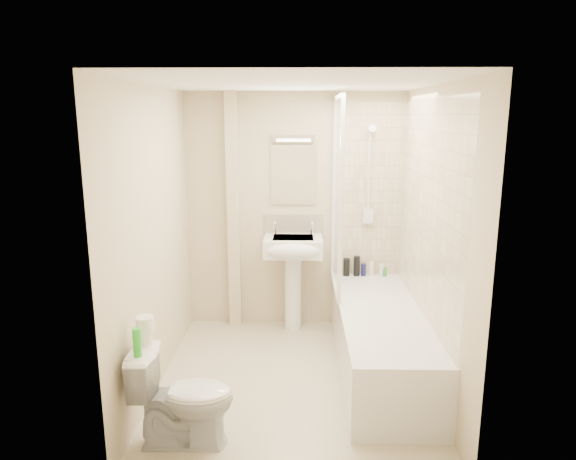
{
  "coord_description": "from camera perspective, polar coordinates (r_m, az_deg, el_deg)",
  "views": [
    {
      "loc": [
        0.04,
        -3.92,
        2.16
      ],
      "look_at": [
        -0.04,
        0.2,
        1.24
      ],
      "focal_mm": 32.0,
      "sensor_mm": 36.0,
      "label": 1
    }
  ],
  "objects": [
    {
      "name": "bathtub",
      "position": [
        4.59,
        10.19,
        -11.78
      ],
      "size": [
        0.7,
        2.1,
        0.55
      ],
      "color": "white",
      "rests_on": "ground"
    },
    {
      "name": "bottle_black_b",
      "position": [
        5.34,
        7.64,
        -3.99
      ],
      "size": [
        0.06,
        0.06,
        0.21
      ],
      "primitive_type": "cylinder",
      "color": "black",
      "rests_on": "bathtub"
    },
    {
      "name": "bottle_black_a",
      "position": [
        5.33,
        6.51,
        -4.12
      ],
      "size": [
        0.07,
        0.07,
        0.18
      ],
      "primitive_type": "cylinder",
      "color": "black",
      "rests_on": "bathtub"
    },
    {
      "name": "wall_right",
      "position": [
        4.18,
        15.83,
        -1.26
      ],
      "size": [
        0.02,
        2.5,
        2.4
      ],
      "primitive_type": "cube",
      "color": "beige",
      "rests_on": "ground"
    },
    {
      "name": "wall_back",
      "position": [
        5.26,
        0.72,
        2.01
      ],
      "size": [
        2.2,
        0.02,
        2.4
      ],
      "primitive_type": "cube",
      "color": "beige",
      "rests_on": "ground"
    },
    {
      "name": "bottle_white_b",
      "position": [
        5.39,
        10.37,
        -4.37
      ],
      "size": [
        0.05,
        0.05,
        0.13
      ],
      "primitive_type": "cylinder",
      "color": "silver",
      "rests_on": "bathtub"
    },
    {
      "name": "shower_fixture",
      "position": [
        5.2,
        9.03,
        5.59
      ],
      "size": [
        0.1,
        0.16,
        0.99
      ],
      "color": "white",
      "rests_on": "wall_back"
    },
    {
      "name": "shower_screen",
      "position": [
        4.79,
        5.48,
        3.94
      ],
      "size": [
        0.04,
        0.92,
        1.8
      ],
      "color": "white",
      "rests_on": "bathtub"
    },
    {
      "name": "floor",
      "position": [
        4.48,
        0.53,
        -16.3
      ],
      "size": [
        2.5,
        2.5,
        0.0
      ],
      "primitive_type": "plane",
      "color": "beige",
      "rests_on": "ground"
    },
    {
      "name": "wall_left",
      "position": [
        4.2,
        -14.62,
        -1.12
      ],
      "size": [
        0.02,
        2.5,
        2.4
      ],
      "primitive_type": "cube",
      "color": "beige",
      "rests_on": "ground"
    },
    {
      "name": "splashback",
      "position": [
        5.29,
        0.6,
        0.18
      ],
      "size": [
        0.6,
        0.02,
        0.3
      ],
      "primitive_type": "cube",
      "color": "beige",
      "rests_on": "wall_back"
    },
    {
      "name": "toilet_roll_upper",
      "position": [
        3.58,
        -15.61,
        -10.06
      ],
      "size": [
        0.12,
        0.12,
        0.1
      ],
      "primitive_type": "cylinder",
      "color": "white",
      "rests_on": "toilet_roll_lower"
    },
    {
      "name": "pipe_boxing",
      "position": [
        5.25,
        -6.08,
        1.91
      ],
      "size": [
        0.12,
        0.12,
        2.4
      ],
      "primitive_type": "cube",
      "color": "beige",
      "rests_on": "ground"
    },
    {
      "name": "pedestal_sink",
      "position": [
        5.13,
        0.57,
        -3.03
      ],
      "size": [
        0.58,
        0.52,
        1.12
      ],
      "color": "white",
      "rests_on": "ground"
    },
    {
      "name": "bottle_blue",
      "position": [
        5.36,
        8.39,
        -4.4
      ],
      "size": [
        0.05,
        0.05,
        0.13
      ],
      "primitive_type": "cylinder",
      "color": "#131553",
      "rests_on": "bathtub"
    },
    {
      "name": "tile_back",
      "position": [
        5.26,
        8.94,
        4.34
      ],
      "size": [
        0.7,
        0.01,
        1.75
      ],
      "primitive_type": "cube",
      "color": "beige",
      "rests_on": "wall_back"
    },
    {
      "name": "bottle_cream",
      "position": [
        5.37,
        9.26,
        -4.27
      ],
      "size": [
        0.05,
        0.05,
        0.15
      ],
      "primitive_type": "cylinder",
      "color": "#F7E1BF",
      "rests_on": "bathtub"
    },
    {
      "name": "toilet_roll_lower",
      "position": [
        3.61,
        -15.71,
        -11.49
      ],
      "size": [
        0.12,
        0.12,
        0.09
      ],
      "primitive_type": "cylinder",
      "color": "white",
      "rests_on": "toilet"
    },
    {
      "name": "toilet",
      "position": [
        3.66,
        -11.55,
        -17.68
      ],
      "size": [
        0.39,
        0.67,
        0.68
      ],
      "primitive_type": "imported",
      "rotation": [
        0.0,
        0.0,
        1.58
      ],
      "color": "white",
      "rests_on": "ground"
    },
    {
      "name": "green_bottle",
      "position": [
        3.44,
        -16.43,
        -11.9
      ],
      "size": [
        0.05,
        0.05,
        0.19
      ],
      "primitive_type": "cylinder",
      "color": "green",
      "rests_on": "toilet"
    },
    {
      "name": "mirror",
      "position": [
        5.2,
        0.61,
        6.11
      ],
      "size": [
        0.46,
        0.01,
        0.6
      ],
      "primitive_type": "cube",
      "color": "white",
      "rests_on": "wall_back"
    },
    {
      "name": "bottle_green",
      "position": [
        5.39,
        10.59,
        -4.57
      ],
      "size": [
        0.06,
        0.06,
        0.09
      ],
      "primitive_type": "cylinder",
      "color": "green",
      "rests_on": "bathtub"
    },
    {
      "name": "strip_light",
      "position": [
        5.14,
        0.62,
        10.18
      ],
      "size": [
        0.42,
        0.07,
        0.07
      ],
      "primitive_type": "cube",
      "color": "silver",
      "rests_on": "wall_back"
    },
    {
      "name": "tile_right",
      "position": [
        4.32,
        15.2,
        2.27
      ],
      "size": [
        0.01,
        2.1,
        1.75
      ],
      "primitive_type": "cube",
      "color": "beige",
      "rests_on": "wall_right"
    },
    {
      "name": "ceiling",
      "position": [
        3.93,
        0.61,
        16.01
      ],
      "size": [
        2.2,
        2.5,
        0.02
      ],
      "primitive_type": "cube",
      "color": "white",
      "rests_on": "wall_back"
    }
  ]
}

